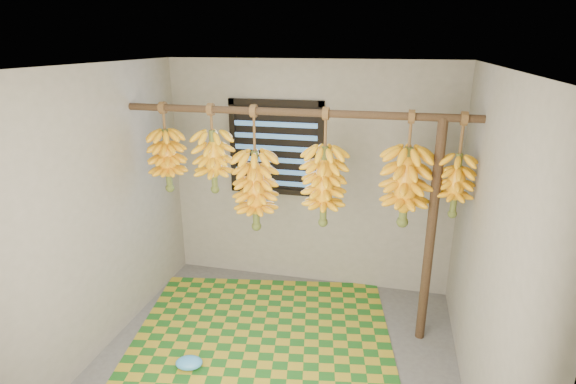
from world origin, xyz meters
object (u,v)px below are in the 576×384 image
(banana_bunch_f, at_px, (456,185))
(plastic_bag, at_px, (189,363))
(banana_bunch_d, at_px, (324,186))
(banana_bunch_c, at_px, (256,191))
(banana_bunch_a, at_px, (168,160))
(support_post, at_px, (430,236))
(woven_mat, at_px, (263,331))
(banana_bunch_b, at_px, (214,161))
(banana_bunch_e, at_px, (405,187))

(banana_bunch_f, bearing_deg, plastic_bag, -156.46)
(plastic_bag, distance_m, banana_bunch_d, 1.84)
(plastic_bag, xyz_separation_m, banana_bunch_c, (0.33, 0.88, 1.23))
(banana_bunch_a, height_order, banana_bunch_c, same)
(banana_bunch_d, bearing_deg, support_post, 0.00)
(support_post, bearing_deg, banana_bunch_a, 180.00)
(plastic_bag, relative_size, banana_bunch_d, 0.22)
(woven_mat, relative_size, banana_bunch_d, 2.24)
(banana_bunch_b, xyz_separation_m, banana_bunch_d, (1.01, -0.00, -0.16))
(banana_bunch_a, relative_size, banana_bunch_b, 1.03)
(support_post, height_order, banana_bunch_e, banana_bunch_e)
(plastic_bag, bearing_deg, banana_bunch_a, 120.39)
(plastic_bag, height_order, banana_bunch_e, banana_bunch_e)
(support_post, distance_m, banana_bunch_e, 0.49)
(banana_bunch_b, xyz_separation_m, banana_bunch_f, (2.07, 0.00, -0.07))
(woven_mat, relative_size, banana_bunch_a, 2.82)
(banana_bunch_c, bearing_deg, banana_bunch_b, -180.00)
(support_post, xyz_separation_m, banana_bunch_b, (-1.92, 0.00, 0.54))
(banana_bunch_e, bearing_deg, banana_bunch_d, 180.00)
(woven_mat, bearing_deg, plastic_bag, -126.34)
(plastic_bag, relative_size, banana_bunch_c, 0.20)
(banana_bunch_e, bearing_deg, banana_bunch_a, 180.00)
(woven_mat, distance_m, banana_bunch_e, 1.86)
(banana_bunch_e, bearing_deg, banana_bunch_b, 180.00)
(woven_mat, distance_m, banana_bunch_b, 1.64)
(plastic_bag, height_order, banana_bunch_b, banana_bunch_b)
(plastic_bag, distance_m, banana_bunch_f, 2.61)
(support_post, distance_m, banana_bunch_c, 1.56)
(banana_bunch_d, height_order, banana_bunch_f, same)
(woven_mat, height_order, plastic_bag, plastic_bag)
(banana_bunch_f, bearing_deg, woven_mat, -170.52)
(plastic_bag, xyz_separation_m, banana_bunch_b, (-0.06, 0.88, 1.48))
(plastic_bag, distance_m, banana_bunch_b, 1.72)
(support_post, height_order, woven_mat, support_post)
(woven_mat, height_order, banana_bunch_c, banana_bunch_c)
(banana_bunch_b, bearing_deg, plastic_bag, -86.10)
(plastic_bag, relative_size, banana_bunch_b, 0.28)
(banana_bunch_d, bearing_deg, banana_bunch_a, 180.00)
(banana_bunch_b, distance_m, banana_bunch_c, 0.46)
(banana_bunch_c, distance_m, banana_bunch_f, 1.69)
(banana_bunch_f, bearing_deg, banana_bunch_b, 180.00)
(banana_bunch_b, bearing_deg, banana_bunch_c, 0.00)
(banana_bunch_a, bearing_deg, banana_bunch_f, 0.00)
(banana_bunch_f, bearing_deg, banana_bunch_a, 180.00)
(support_post, xyz_separation_m, banana_bunch_a, (-2.38, 0.00, 0.52))
(woven_mat, distance_m, banana_bunch_d, 1.48)
(banana_bunch_c, xyz_separation_m, banana_bunch_e, (1.29, -0.00, 0.13))
(banana_bunch_b, height_order, banana_bunch_e, same)
(banana_bunch_f, bearing_deg, support_post, 180.00)
(support_post, xyz_separation_m, banana_bunch_d, (-0.92, -0.00, 0.37))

